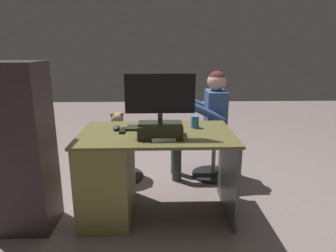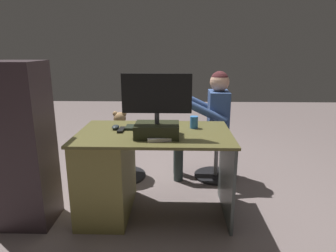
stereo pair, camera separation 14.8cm
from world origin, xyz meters
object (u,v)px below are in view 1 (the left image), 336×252
(monitor, at_px, (160,118))
(cup, at_px, (195,122))
(desk, at_px, (118,171))
(visitor_chair, at_px, (214,154))
(keyboard, at_px, (152,128))
(tv_remote, at_px, (123,130))
(computer_mouse, at_px, (117,128))
(office_chair_teddy, at_px, (119,157))
(person, at_px, (207,117))
(teddy_bear, at_px, (118,128))

(monitor, bearing_deg, cup, -138.93)
(desk, distance_m, cup, 0.76)
(visitor_chair, bearing_deg, monitor, 55.45)
(keyboard, height_order, tv_remote, keyboard)
(keyboard, height_order, computer_mouse, computer_mouse)
(computer_mouse, xyz_separation_m, visitor_chair, (-0.94, -0.64, -0.48))
(keyboard, bearing_deg, computer_mouse, 5.53)
(computer_mouse, bearing_deg, monitor, 150.98)
(visitor_chair, bearing_deg, cup, 64.06)
(monitor, xyz_separation_m, cup, (-0.30, -0.26, -0.09))
(desk, distance_m, keyboard, 0.46)
(office_chair_teddy, bearing_deg, computer_mouse, 97.71)
(desk, height_order, tv_remote, tv_remote)
(cup, relative_size, tv_remote, 0.67)
(tv_remote, distance_m, office_chair_teddy, 0.83)
(desk, height_order, cup, cup)
(computer_mouse, distance_m, person, 1.07)
(keyboard, height_order, cup, cup)
(desk, distance_m, tv_remote, 0.35)
(keyboard, bearing_deg, tv_remote, 18.14)
(desk, relative_size, visitor_chair, 2.68)
(person, bearing_deg, tv_remote, 40.98)
(desk, relative_size, computer_mouse, 12.85)
(office_chair_teddy, bearing_deg, teddy_bear, -90.00)
(tv_remote, height_order, teddy_bear, teddy_bear)
(tv_remote, bearing_deg, desk, 32.10)
(teddy_bear, bearing_deg, office_chair_teddy, 90.00)
(computer_mouse, xyz_separation_m, teddy_bear, (0.08, -0.63, -0.17))
(monitor, distance_m, keyboard, 0.27)
(monitor, bearing_deg, keyboard, -73.44)
(computer_mouse, relative_size, cup, 0.95)
(desk, xyz_separation_m, computer_mouse, (0.01, -0.08, 0.35))
(monitor, height_order, person, monitor)
(computer_mouse, xyz_separation_m, person, (-0.85, -0.64, -0.06))
(cup, distance_m, tv_remote, 0.61)
(monitor, distance_m, computer_mouse, 0.43)
(office_chair_teddy, xyz_separation_m, person, (-0.93, -0.02, 0.43))
(office_chair_teddy, bearing_deg, desk, 97.57)
(monitor, xyz_separation_m, tv_remote, (0.30, -0.15, -0.14))
(monitor, height_order, computer_mouse, monitor)
(computer_mouse, xyz_separation_m, tv_remote, (-0.06, 0.05, -0.01))
(keyboard, height_order, person, person)
(cup, bearing_deg, monitor, 41.07)
(computer_mouse, relative_size, teddy_bear, 0.31)
(monitor, height_order, tv_remote, monitor)
(desk, relative_size, office_chair_teddy, 2.41)
(person, bearing_deg, teddy_bear, 0.81)
(computer_mouse, height_order, visitor_chair, computer_mouse)
(visitor_chair, bearing_deg, desk, 37.73)
(computer_mouse, height_order, teddy_bear, computer_mouse)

